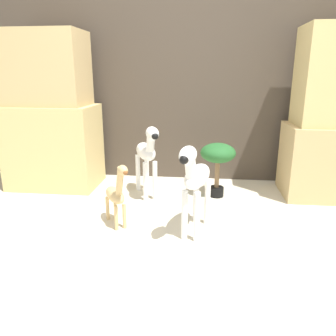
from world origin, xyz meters
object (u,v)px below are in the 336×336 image
(potted_palm_front, at_px, (218,157))
(zebra_right, at_px, (195,179))
(giraffe_figurine, at_px, (116,194))
(zebra_left, at_px, (147,153))

(potted_palm_front, bearing_deg, zebra_right, -103.03)
(zebra_right, bearing_deg, giraffe_figurine, 173.26)
(giraffe_figurine, height_order, potted_palm_front, giraffe_figurine)
(zebra_right, height_order, giraffe_figurine, zebra_right)
(zebra_right, xyz_separation_m, zebra_left, (-0.47, 0.71, 0.00))
(zebra_right, relative_size, zebra_left, 1.00)
(zebra_right, bearing_deg, zebra_left, 123.35)
(zebra_right, height_order, potted_palm_front, zebra_right)
(zebra_left, relative_size, giraffe_figurine, 1.33)
(zebra_left, bearing_deg, giraffe_figurine, -101.05)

